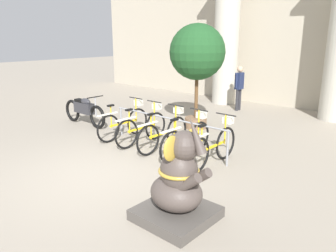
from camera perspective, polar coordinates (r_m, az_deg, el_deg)
name	(u,v)px	position (r m, az deg, el deg)	size (l,w,h in m)	color
ground_plane	(104,174)	(6.57, -11.16, -8.19)	(60.00, 60.00, 0.00)	gray
building_facade	(291,24)	(13.12, 20.69, 16.23)	(20.00, 0.20, 6.00)	#B2A893
column_left	(227,35)	(13.15, 10.19, 15.30)	(1.19, 1.19, 5.16)	#BCB7A8
bike_rack	(167,124)	(7.68, -0.15, 0.31)	(3.41, 0.05, 0.77)	gray
bicycle_0	(124,122)	(8.62, -7.60, 0.63)	(0.48, 1.71, 1.02)	black
bicycle_1	(143,127)	(8.11, -4.45, -0.23)	(0.48, 1.71, 1.02)	black
bicycle_2	(164,133)	(7.65, -0.70, -1.15)	(0.48, 1.71, 1.02)	black
bicycle_3	(187,139)	(7.20, 3.31, -2.24)	(0.48, 1.71, 1.02)	black
bicycle_4	(214,146)	(6.80, 7.94, -3.42)	(0.48, 1.71, 1.02)	black
elephant_statue	(178,185)	(4.74, 1.83, -10.29)	(1.03, 1.03, 1.61)	#4C4742
motorcycle	(84,110)	(10.12, -14.36, 2.71)	(1.96, 0.55, 0.94)	black
person_pedestrian	(239,84)	(11.97, 12.29, 7.08)	(0.21, 0.47, 1.58)	#28282D
potted_tree	(197,55)	(9.29, 5.12, 12.29)	(1.55, 1.55, 2.94)	brown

